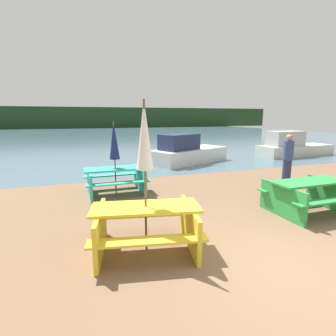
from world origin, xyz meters
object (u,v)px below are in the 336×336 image
object	(u,v)px
picnic_table_yellow	(146,224)
boat_second	(292,147)
umbrella_white	(144,137)
picnic_table_teal	(116,178)
picnic_table_green	(308,193)
person	(288,159)
umbrella_navy	(114,141)
boat	(187,152)

from	to	relation	value
picnic_table_yellow	boat_second	bearing A→B (deg)	36.16
umbrella_white	picnic_table_yellow	bearing A→B (deg)	90.00
picnic_table_yellow	picnic_table_teal	size ratio (longest dim) A/B	1.13
picnic_table_green	boat_second	bearing A→B (deg)	47.78
picnic_table_yellow	umbrella_white	world-z (taller)	umbrella_white
person	picnic_table_green	bearing A→B (deg)	-124.61
picnic_table_green	picnic_table_yellow	bearing A→B (deg)	-173.48
picnic_table_teal	person	distance (m)	5.78
picnic_table_yellow	umbrella_navy	world-z (taller)	umbrella_navy
picnic_table_teal	boat_second	world-z (taller)	boat_second
picnic_table_green	umbrella_white	distance (m)	4.30
umbrella_white	person	distance (m)	6.54
umbrella_white	person	size ratio (longest dim) A/B	1.52
picnic_table_green	boat_second	world-z (taller)	boat_second
umbrella_navy	boat	world-z (taller)	umbrella_navy
picnic_table_yellow	person	bearing A→B (deg)	27.17
boat	picnic_table_yellow	bearing A→B (deg)	-141.60
picnic_table_green	person	xyz separation A→B (m)	(1.71, 2.48, 0.36)
umbrella_white	boat_second	xyz separation A→B (m)	(10.70, 7.82, -1.41)
umbrella_navy	person	bearing A→B (deg)	-6.41
umbrella_navy	boat	size ratio (longest dim) A/B	0.48
picnic_table_green	person	bearing A→B (deg)	55.39
boat	person	size ratio (longest dim) A/B	2.65
picnic_table_yellow	person	size ratio (longest dim) A/B	1.23
umbrella_white	person	world-z (taller)	umbrella_white
umbrella_navy	person	size ratio (longest dim) A/B	1.27
umbrella_navy	boat	distance (m)	5.83
picnic_table_yellow	person	distance (m)	6.45
picnic_table_yellow	boat	world-z (taller)	boat
picnic_table_green	umbrella_white	bearing A→B (deg)	-173.48
picnic_table_green	umbrella_white	size ratio (longest dim) A/B	0.71
picnic_table_teal	boat	size ratio (longest dim) A/B	0.41
boat	person	bearing A→B (deg)	-94.03
picnic_table_yellow	picnic_table_teal	world-z (taller)	picnic_table_yellow
picnic_table_green	boat	size ratio (longest dim) A/B	0.41
picnic_table_green	person	world-z (taller)	person
boat	person	distance (m)	5.02
picnic_table_yellow	umbrella_navy	size ratio (longest dim) A/B	0.96
picnic_table_green	boat_second	size ratio (longest dim) A/B	0.39
umbrella_white	person	xyz separation A→B (m)	(5.73, 2.94, -1.09)
picnic_table_yellow	boat_second	size ratio (longest dim) A/B	0.44
boat_second	picnic_table_yellow	bearing A→B (deg)	-146.62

